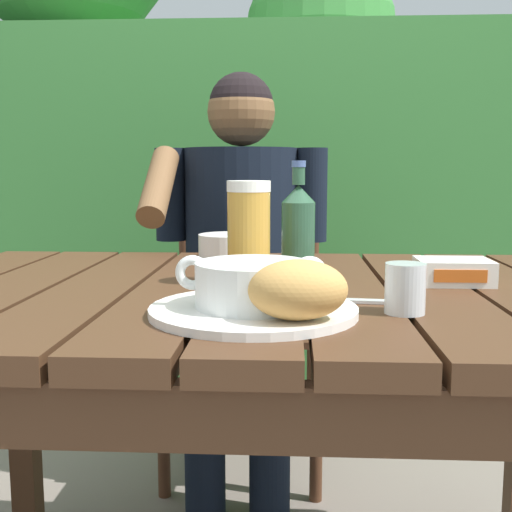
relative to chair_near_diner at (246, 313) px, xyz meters
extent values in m
cube|color=#472C1A|center=(-0.35, -0.87, 0.23)|extent=(0.14, 0.87, 0.04)
cube|color=#472C1A|center=(-0.20, -0.87, 0.23)|extent=(0.14, 0.87, 0.04)
cube|color=#472C1A|center=(-0.06, -0.87, 0.23)|extent=(0.14, 0.87, 0.04)
cube|color=#472C1A|center=(0.09, -0.87, 0.23)|extent=(0.14, 0.87, 0.04)
cube|color=#472C1A|center=(0.24, -0.87, 0.23)|extent=(0.14, 0.87, 0.04)
cube|color=#472C1A|center=(0.38, -0.87, 0.23)|extent=(0.14, 0.87, 0.04)
cube|color=#472C1A|center=(0.09, -1.28, 0.17)|extent=(1.27, 0.03, 0.08)
cube|color=#472C1A|center=(0.09, -0.47, 0.17)|extent=(1.27, 0.03, 0.08)
cube|color=#472C1A|center=(-0.53, -0.48, -0.13)|extent=(0.06, 0.06, 0.70)
cube|color=#397C38|center=(0.09, 0.78, 0.26)|extent=(3.41, 0.60, 1.49)
cylinder|color=#4C3823|center=(0.26, 0.93, 0.15)|extent=(0.10, 0.10, 1.28)
sphere|color=#397C38|center=(0.26, 0.93, 1.04)|extent=(0.65, 0.65, 0.65)
cylinder|color=#4C3823|center=(-0.85, 0.93, 0.35)|extent=(0.10, 0.10, 1.67)
cylinder|color=#4C3823|center=(-0.94, 0.93, 0.34)|extent=(0.10, 0.10, 1.66)
cylinder|color=#4C2C1A|center=(0.22, -0.26, -0.26)|extent=(0.04, 0.04, 0.45)
cylinder|color=#4C2C1A|center=(-0.22, -0.26, -0.26)|extent=(0.04, 0.04, 0.45)
cylinder|color=#4C2C1A|center=(0.22, 0.14, -0.26)|extent=(0.04, 0.04, 0.45)
cylinder|color=#4C2C1A|center=(-0.22, 0.14, -0.26)|extent=(0.04, 0.04, 0.45)
cube|color=#4C2C1A|center=(0.00, -0.06, -0.03)|extent=(0.47, 0.44, 0.02)
cylinder|color=#4C2C1A|center=(0.22, 0.14, 0.24)|extent=(0.04, 0.04, 0.55)
cylinder|color=#4C2C1A|center=(-0.22, 0.14, 0.24)|extent=(0.04, 0.04, 0.55)
cube|color=#4C2C1A|center=(0.00, 0.14, 0.16)|extent=(0.43, 0.02, 0.04)
cube|color=#4C2C1A|center=(0.00, 0.14, 0.30)|extent=(0.43, 0.02, 0.04)
cube|color=#4C2C1A|center=(0.00, 0.14, 0.43)|extent=(0.43, 0.02, 0.04)
cylinder|color=black|center=(0.08, -0.36, -0.26)|extent=(0.11, 0.11, 0.45)
cylinder|color=black|center=(0.08, -0.26, 0.03)|extent=(0.13, 0.40, 0.13)
cylinder|color=black|center=(-0.09, -0.36, -0.26)|extent=(0.11, 0.11, 0.45)
cylinder|color=black|center=(-0.09, -0.26, 0.03)|extent=(0.13, 0.40, 0.13)
cylinder|color=black|center=(0.00, -0.16, 0.27)|extent=(0.32, 0.32, 0.48)
sphere|color=brown|center=(0.00, -0.16, 0.61)|extent=(0.19, 0.19, 0.19)
sphere|color=black|center=(0.00, -0.16, 0.63)|extent=(0.18, 0.18, 0.18)
cylinder|color=black|center=(0.20, -0.18, 0.38)|extent=(0.08, 0.08, 0.26)
cylinder|color=black|center=(-0.20, -0.18, 0.38)|extent=(0.08, 0.08, 0.26)
cylinder|color=brown|center=(-0.20, -0.34, 0.41)|extent=(0.07, 0.25, 0.21)
cylinder|color=white|center=(0.09, -1.09, 0.26)|extent=(0.30, 0.30, 0.01)
cylinder|color=white|center=(0.09, -1.09, 0.29)|extent=(0.16, 0.16, 0.06)
cylinder|color=#B95B25|center=(0.09, -1.09, 0.31)|extent=(0.14, 0.14, 0.01)
torus|color=white|center=(0.00, -1.09, 0.31)|extent=(0.05, 0.01, 0.05)
torus|color=white|center=(0.17, -1.09, 0.31)|extent=(0.05, 0.01, 0.05)
ellipsoid|color=tan|center=(0.15, -1.17, 0.30)|extent=(0.14, 0.12, 0.08)
cylinder|color=gold|center=(0.07, -0.86, 0.33)|extent=(0.08, 0.08, 0.16)
cylinder|color=white|center=(0.07, -0.86, 0.42)|extent=(0.08, 0.08, 0.02)
cylinder|color=#2D543B|center=(0.15, -0.79, 0.32)|extent=(0.06, 0.06, 0.14)
cone|color=#2D543B|center=(0.15, -0.79, 0.41)|extent=(0.06, 0.06, 0.03)
cylinder|color=#2D543B|center=(0.15, -0.79, 0.44)|extent=(0.02, 0.02, 0.03)
cylinder|color=#485F96|center=(0.15, -0.79, 0.46)|extent=(0.03, 0.03, 0.01)
cylinder|color=silver|center=(0.30, -1.07, 0.29)|extent=(0.06, 0.06, 0.07)
cube|color=white|center=(0.43, -0.83, 0.27)|extent=(0.13, 0.10, 0.04)
cube|color=#CE5C1C|center=(0.43, -0.88, 0.27)|extent=(0.09, 0.00, 0.02)
cube|color=silver|center=(0.26, -1.01, 0.25)|extent=(0.13, 0.03, 0.00)
cube|color=black|center=(0.19, -1.00, 0.26)|extent=(0.07, 0.03, 0.01)
cylinder|color=white|center=(0.00, -0.54, 0.28)|extent=(0.14, 0.14, 0.06)
camera|label=1|loc=(0.14, -1.98, 0.46)|focal=44.91mm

